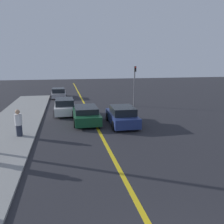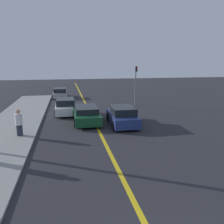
{
  "view_description": "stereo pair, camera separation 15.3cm",
  "coord_description": "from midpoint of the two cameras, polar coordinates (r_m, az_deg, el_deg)",
  "views": [
    {
      "loc": [
        -2.19,
        -2.46,
        4.54
      ],
      "look_at": [
        0.73,
        10.72,
        1.47
      ],
      "focal_mm": 35.0,
      "sensor_mm": 36.0,
      "label": 1
    },
    {
      "loc": [
        -2.04,
        -2.49,
        4.54
      ],
      "look_at": [
        0.73,
        10.72,
        1.47
      ],
      "focal_mm": 35.0,
      "sensor_mm": 36.0,
      "label": 2
    }
  ],
  "objects": [
    {
      "name": "traffic_light",
      "position": [
        23.01,
        5.72,
        7.78
      ],
      "size": [
        0.18,
        0.4,
        4.18
      ],
      "color": "slate",
      "rests_on": "ground_plane"
    },
    {
      "name": "car_far_distant",
      "position": [
        20.24,
        -12.47,
        1.44
      ],
      "size": [
        1.92,
        4.19,
        1.39
      ],
      "rotation": [
        0.0,
        0.0,
        0.01
      ],
      "color": "silver",
      "rests_on": "ground_plane"
    },
    {
      "name": "road_center_line",
      "position": [
        21.07,
        -6.44,
        0.28
      ],
      "size": [
        0.2,
        60.0,
        0.01
      ],
      "color": "gold",
      "rests_on": "ground_plane"
    },
    {
      "name": "sidewalk_left",
      "position": [
        17.84,
        -24.66,
        -2.97
      ],
      "size": [
        3.87,
        28.7,
        0.11
      ],
      "color": "gray",
      "rests_on": "ground_plane"
    },
    {
      "name": "pedestrian_by_sign",
      "position": [
        14.56,
        -23.5,
        -2.66
      ],
      "size": [
        0.42,
        0.42,
        1.67
      ],
      "color": "#282D3D",
      "rests_on": "sidewalk_left"
    },
    {
      "name": "car_parked_left_lot",
      "position": [
        29.64,
        -13.92,
        4.8
      ],
      "size": [
        1.98,
        3.97,
        1.28
      ],
      "rotation": [
        0.0,
        0.0,
        0.02
      ],
      "color": "#9E9EA3",
      "rests_on": "ground_plane"
    },
    {
      "name": "car_ahead_center",
      "position": [
        17.06,
        -7.1,
        -0.55
      ],
      "size": [
        2.02,
        4.56,
        1.27
      ],
      "rotation": [
        0.0,
        0.0,
        -0.01
      ],
      "color": "#144728",
      "rests_on": "ground_plane"
    },
    {
      "name": "car_near_right_lane",
      "position": [
        16.18,
        2.36,
        -1.06
      ],
      "size": [
        2.04,
        4.1,
        1.4
      ],
      "rotation": [
        0.0,
        0.0,
        -0.03
      ],
      "color": "navy",
      "rests_on": "ground_plane"
    }
  ]
}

